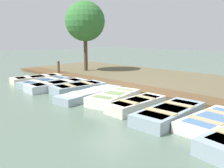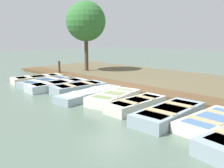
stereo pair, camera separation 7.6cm
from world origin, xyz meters
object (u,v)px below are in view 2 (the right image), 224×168
Objects in this scene: rowboat_0 at (38,79)px; rowboat_3 at (79,88)px; park_tree_far_left at (86,22)px; rowboat_6 at (136,104)px; rowboat_4 at (90,94)px; rowboat_2 at (58,85)px; rowboat_8 at (213,122)px; rowboat_5 at (114,97)px; rowboat_7 at (169,113)px; mooring_post_near at (59,68)px; rowboat_1 at (45,82)px.

rowboat_3 is (-0.10, 4.13, 0.02)m from rowboat_0.
rowboat_3 is at bearing 47.88° from park_tree_far_left.
rowboat_6 is (0.21, 8.27, 0.02)m from rowboat_0.
rowboat_4 is (0.28, 5.51, -0.02)m from rowboat_0.
rowboat_2 is at bearing -96.56° from rowboat_4.
rowboat_0 is 6.19m from park_tree_far_left.
rowboat_4 is 5.69m from rowboat_8.
rowboat_0 is 1.19× the size of rowboat_6.
rowboat_5 reaches higher than rowboat_6.
rowboat_6 reaches higher than rowboat_2.
rowboat_7 is at bearing 72.76° from rowboat_5.
rowboat_3 is 2.61× the size of mooring_post_near.
park_tree_far_left is (-5.10, -3.85, 3.72)m from rowboat_2.
rowboat_2 is 1.19× the size of rowboat_5.
rowboat_2 is 0.92× the size of rowboat_4.
rowboat_6 is at bearing 92.15° from rowboat_3.
park_tree_far_left reaches higher than rowboat_2.
park_tree_far_left is at bearing -117.69° from rowboat_7.
park_tree_far_left reaches higher than rowboat_8.
rowboat_4 is 9.13m from park_tree_far_left.
rowboat_2 is (0.12, 1.53, 0.04)m from rowboat_1.
rowboat_2 is 1.18× the size of rowboat_3.
rowboat_2 is at bearing -88.88° from rowboat_6.
rowboat_8 is at bearing 95.71° from rowboat_2.
rowboat_4 is at bearing 52.35° from park_tree_far_left.
mooring_post_near is (-2.66, -3.95, 0.35)m from rowboat_2.
mooring_post_near reaches higher than rowboat_6.
mooring_post_near is 0.20× the size of park_tree_far_left.
rowboat_3 is at bearing 99.77° from rowboat_0.
rowboat_5 is 8.42m from mooring_post_near.
rowboat_1 is 2.90m from rowboat_3.
rowboat_7 is (0.33, 9.84, 0.02)m from rowboat_0.
rowboat_7 reaches higher than rowboat_1.
rowboat_5 is (-0.10, 5.63, 0.05)m from rowboat_1.
rowboat_6 is (0.31, 4.14, -0.00)m from rowboat_3.
rowboat_6 is 9.80m from mooring_post_near.
rowboat_3 is at bearing -93.99° from rowboat_6.
rowboat_3 is (-0.39, 1.36, 0.01)m from rowboat_2.
rowboat_4 is (-0.02, 2.74, -0.03)m from rowboat_2.
rowboat_2 is 1.27× the size of rowboat_6.
rowboat_8 is (-0.21, 9.95, 0.01)m from rowboat_1.
rowboat_8 is at bearing 79.23° from rowboat_5.
rowboat_5 is 1.00× the size of rowboat_8.
rowboat_1 is 8.59m from rowboat_7.
rowboat_4 is at bearing 78.94° from rowboat_1.
rowboat_3 is 5.79m from mooring_post_near.
rowboat_2 is 5.50m from rowboat_6.
rowboat_4 is 3.35× the size of mooring_post_near.
rowboat_7 reaches higher than rowboat_5.
rowboat_3 is 1.07× the size of rowboat_6.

